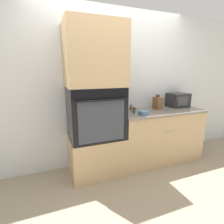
# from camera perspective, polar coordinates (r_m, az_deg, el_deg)

# --- Properties ---
(ground_plane) EXTENTS (12.00, 12.00, 0.00)m
(ground_plane) POSITION_cam_1_polar(r_m,az_deg,el_deg) (2.80, 5.17, -20.22)
(ground_plane) COLOR gray
(wall_back) EXTENTS (8.00, 0.05, 2.50)m
(wall_back) POSITION_cam_1_polar(r_m,az_deg,el_deg) (2.92, 0.15, 7.57)
(wall_back) COLOR silver
(wall_back) RESTS_ON ground_plane
(oven_cabinet_base) EXTENTS (0.79, 0.60, 0.58)m
(oven_cabinet_base) POSITION_cam_1_polar(r_m,az_deg,el_deg) (2.77, -5.10, -13.64)
(oven_cabinet_base) COLOR tan
(oven_cabinet_base) RESTS_ON ground_plane
(wall_oven) EXTENTS (0.76, 0.64, 0.74)m
(wall_oven) POSITION_cam_1_polar(r_m,az_deg,el_deg) (2.53, -5.38, -0.19)
(wall_oven) COLOR black
(wall_oven) RESTS_ON oven_cabinet_base
(oven_cabinet_upper) EXTENTS (0.79, 0.60, 0.84)m
(oven_cabinet_upper) POSITION_cam_1_polar(r_m,az_deg,el_deg) (2.48, -5.82, 17.94)
(oven_cabinet_upper) COLOR tan
(oven_cabinet_upper) RESTS_ON wall_oven
(counter_unit) EXTENTS (1.49, 0.63, 0.90)m
(counter_unit) POSITION_cam_1_polar(r_m,az_deg,el_deg) (3.17, 14.93, -7.31)
(counter_unit) COLOR tan
(counter_unit) RESTS_ON ground_plane
(microwave) EXTENTS (0.35, 0.28, 0.25)m
(microwave) POSITION_cam_1_polar(r_m,az_deg,el_deg) (3.43, 20.77, 3.70)
(microwave) COLOR #232326
(microwave) RESTS_ON counter_unit
(knife_block) EXTENTS (0.10, 0.16, 0.25)m
(knife_block) POSITION_cam_1_polar(r_m,az_deg,el_deg) (3.11, 14.60, 2.86)
(knife_block) COLOR brown
(knife_block) RESTS_ON counter_unit
(bowl) EXTENTS (0.16, 0.16, 0.06)m
(bowl) POSITION_cam_1_polar(r_m,az_deg,el_deg) (2.68, 10.28, -0.22)
(bowl) COLOR #517599
(bowl) RESTS_ON counter_unit
(condiment_jar_near) EXTENTS (0.05, 0.05, 0.08)m
(condiment_jar_near) POSITION_cam_1_polar(r_m,az_deg,el_deg) (2.79, 7.27, 0.63)
(condiment_jar_near) COLOR #427047
(condiment_jar_near) RESTS_ON counter_unit
(condiment_jar_mid) EXTENTS (0.06, 0.06, 0.07)m
(condiment_jar_mid) POSITION_cam_1_polar(r_m,az_deg,el_deg) (2.85, 3.52, 0.87)
(condiment_jar_mid) COLOR silver
(condiment_jar_mid) RESTS_ON counter_unit
(condiment_jar_far) EXTENTS (0.04, 0.04, 0.11)m
(condiment_jar_far) POSITION_cam_1_polar(r_m,az_deg,el_deg) (2.95, 6.29, 1.63)
(condiment_jar_far) COLOR brown
(condiment_jar_far) RESTS_ON counter_unit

